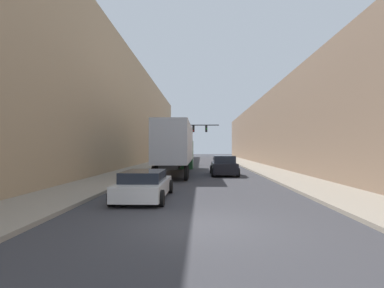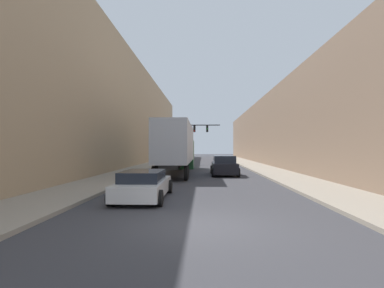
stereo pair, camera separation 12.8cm
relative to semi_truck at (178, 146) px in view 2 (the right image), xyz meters
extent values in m
plane|color=#38383D|center=(2.17, -18.00, -2.37)|extent=(200.00, 200.00, 0.00)
cube|color=gray|center=(8.54, 12.00, -2.29)|extent=(3.26, 80.00, 0.15)
cube|color=gray|center=(-4.20, 12.00, -2.29)|extent=(3.26, 80.00, 0.15)
cube|color=#846B56|center=(13.17, 12.00, 2.15)|extent=(6.00, 80.00, 9.02)
cube|color=tan|center=(-8.82, 12.00, 4.32)|extent=(6.00, 80.00, 13.38)
cube|color=#B2B7C1|center=(0.00, -1.38, 0.29)|extent=(2.50, 11.92, 3.12)
cube|color=black|center=(0.00, -1.38, -1.42)|extent=(1.25, 11.92, 0.24)
cube|color=#1E512D|center=(0.00, 6.07, -0.86)|extent=(2.50, 2.98, 3.00)
cylinder|color=black|center=(-1.10, -6.14, -1.87)|extent=(0.25, 1.00, 1.00)
cylinder|color=black|center=(1.10, -6.14, -1.87)|extent=(0.25, 1.00, 1.00)
cylinder|color=black|center=(-1.10, -4.94, -1.87)|extent=(0.25, 1.00, 1.00)
cylinder|color=black|center=(1.10, -4.94, -1.87)|extent=(0.25, 1.00, 1.00)
cylinder|color=black|center=(-1.10, 6.07, -1.87)|extent=(0.25, 1.00, 1.00)
cylinder|color=black|center=(1.10, 6.07, -1.87)|extent=(0.25, 1.00, 1.00)
cube|color=silver|center=(-0.35, -13.44, -1.88)|extent=(1.88, 4.67, 0.63)
cube|color=#1E232D|center=(-0.35, -13.67, -1.34)|extent=(1.66, 2.57, 0.44)
cylinder|color=black|center=(-1.29, -11.80, -2.05)|extent=(0.25, 0.64, 0.64)
cylinder|color=black|center=(0.59, -11.80, -2.05)|extent=(0.25, 0.64, 0.64)
cylinder|color=black|center=(-1.29, -15.17, -2.05)|extent=(0.25, 0.64, 0.64)
cylinder|color=black|center=(0.59, -15.17, -2.05)|extent=(0.25, 0.64, 0.64)
cube|color=black|center=(3.99, -1.92, -1.75)|extent=(1.91, 4.53, 0.84)
cube|color=#1E232D|center=(3.99, -2.15, -1.05)|extent=(1.68, 2.49, 0.58)
cylinder|color=black|center=(3.04, -0.36, -2.01)|extent=(0.25, 0.70, 0.70)
cylinder|color=black|center=(4.95, -0.36, -2.01)|extent=(0.25, 0.70, 0.70)
cylinder|color=black|center=(3.04, -3.58, -2.01)|extent=(0.25, 0.70, 0.70)
cylinder|color=black|center=(4.95, -3.58, -2.01)|extent=(0.25, 0.70, 0.70)
cylinder|color=black|center=(-2.42, 14.36, 0.47)|extent=(0.20, 0.20, 5.66)
cube|color=black|center=(1.09, 14.36, 3.00)|extent=(7.01, 0.12, 0.12)
cube|color=black|center=(-0.66, 14.36, 2.49)|extent=(0.30, 0.24, 0.90)
sphere|color=gold|center=(-0.66, 14.22, 2.49)|extent=(0.18, 0.18, 0.18)
cube|color=black|center=(1.09, 14.36, 2.49)|extent=(0.30, 0.24, 0.90)
sphere|color=red|center=(1.09, 14.22, 2.21)|extent=(0.18, 0.18, 0.18)
cube|color=black|center=(2.84, 14.36, 2.49)|extent=(0.30, 0.24, 0.90)
sphere|color=green|center=(2.84, 14.22, 2.49)|extent=(0.18, 0.18, 0.18)
camera|label=1|loc=(2.14, -26.57, -0.13)|focal=28.00mm
camera|label=2|loc=(2.27, -26.57, -0.13)|focal=28.00mm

